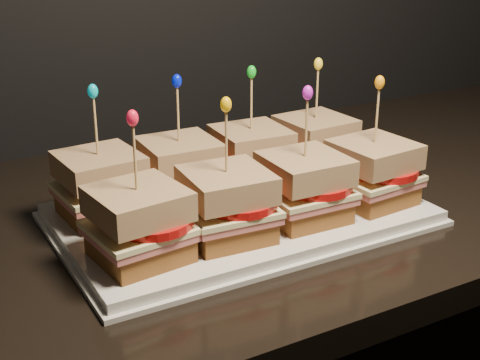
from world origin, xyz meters
TOP-DOWN VIEW (x-y plane):
  - granite_slab at (-0.42, 1.70)m, footprint 2.35×0.63m
  - platter at (-0.54, 1.63)m, footprint 0.43×0.27m
  - platter_rim at (-0.54, 1.63)m, footprint 0.44×0.28m
  - sandwich_0_bread_bot at (-0.69, 1.69)m, footprint 0.09×0.09m
  - sandwich_0_ham at (-0.69, 1.69)m, footprint 0.10×0.10m
  - sandwich_0_cheese at (-0.69, 1.69)m, footprint 0.10×0.10m
  - sandwich_0_tomato at (-0.68, 1.69)m, footprint 0.09×0.09m
  - sandwich_0_bread_top at (-0.69, 1.69)m, footprint 0.10×0.10m
  - sandwich_0_pick at (-0.69, 1.69)m, footprint 0.00×0.00m
  - sandwich_0_frill at (-0.69, 1.69)m, footprint 0.01×0.01m
  - sandwich_1_bread_bot at (-0.59, 1.69)m, footprint 0.09×0.09m
  - sandwich_1_ham at (-0.59, 1.69)m, footprint 0.10×0.10m
  - sandwich_1_cheese at (-0.59, 1.69)m, footprint 0.10×0.10m
  - sandwich_1_tomato at (-0.58, 1.69)m, footprint 0.09×0.09m
  - sandwich_1_bread_top at (-0.59, 1.69)m, footprint 0.09×0.09m
  - sandwich_1_pick at (-0.59, 1.69)m, footprint 0.00×0.00m
  - sandwich_1_frill at (-0.59, 1.69)m, footprint 0.01×0.01m
  - sandwich_2_bread_bot at (-0.48, 1.69)m, footprint 0.09×0.09m
  - sandwich_2_ham at (-0.48, 1.69)m, footprint 0.10×0.10m
  - sandwich_2_cheese at (-0.48, 1.69)m, footprint 0.10×0.10m
  - sandwich_2_tomato at (-0.47, 1.69)m, footprint 0.09×0.09m
  - sandwich_2_bread_top at (-0.48, 1.69)m, footprint 0.09×0.09m
  - sandwich_2_pick at (-0.48, 1.69)m, footprint 0.00×0.00m
  - sandwich_2_frill at (-0.48, 1.69)m, footprint 0.01×0.01m
  - sandwich_3_bread_bot at (-0.38, 1.69)m, footprint 0.09×0.09m
  - sandwich_3_ham at (-0.38, 1.69)m, footprint 0.10×0.10m
  - sandwich_3_cheese at (-0.38, 1.69)m, footprint 0.10×0.10m
  - sandwich_3_tomato at (-0.37, 1.69)m, footprint 0.09×0.09m
  - sandwich_3_bread_top at (-0.38, 1.69)m, footprint 0.09×0.09m
  - sandwich_3_pick at (-0.38, 1.69)m, footprint 0.00×0.00m
  - sandwich_3_frill at (-0.38, 1.69)m, footprint 0.01×0.01m
  - sandwich_4_bread_bot at (-0.69, 1.57)m, footprint 0.10×0.10m
  - sandwich_4_ham at (-0.69, 1.57)m, footprint 0.11×0.10m
  - sandwich_4_cheese at (-0.69, 1.57)m, footprint 0.11×0.11m
  - sandwich_4_tomato at (-0.68, 1.56)m, footprint 0.09×0.09m
  - sandwich_4_bread_top at (-0.69, 1.57)m, footprint 0.10×0.10m
  - sandwich_4_pick at (-0.69, 1.57)m, footprint 0.00×0.00m
  - sandwich_4_frill at (-0.69, 1.57)m, footprint 0.01×0.01m
  - sandwich_5_bread_bot at (-0.59, 1.57)m, footprint 0.09×0.09m
  - sandwich_5_ham at (-0.59, 1.57)m, footprint 0.10×0.10m
  - sandwich_5_cheese at (-0.59, 1.57)m, footprint 0.10×0.10m
  - sandwich_5_tomato at (-0.58, 1.56)m, footprint 0.09×0.09m
  - sandwich_5_bread_top at (-0.59, 1.57)m, footprint 0.10×0.10m
  - sandwich_5_pick at (-0.59, 1.57)m, footprint 0.00×0.00m
  - sandwich_5_frill at (-0.59, 1.57)m, footprint 0.01×0.01m
  - sandwich_6_bread_bot at (-0.48, 1.57)m, footprint 0.09×0.09m
  - sandwich_6_ham at (-0.48, 1.57)m, footprint 0.10×0.10m
  - sandwich_6_cheese at (-0.48, 1.57)m, footprint 0.10×0.10m
  - sandwich_6_tomato at (-0.47, 1.56)m, footprint 0.09×0.09m
  - sandwich_6_bread_top at (-0.48, 1.57)m, footprint 0.09×0.09m
  - sandwich_6_pick at (-0.48, 1.57)m, footprint 0.00×0.00m
  - sandwich_6_frill at (-0.48, 1.57)m, footprint 0.01×0.01m
  - sandwich_7_bread_bot at (-0.38, 1.57)m, footprint 0.09×0.09m
  - sandwich_7_ham at (-0.38, 1.57)m, footprint 0.10×0.10m
  - sandwich_7_cheese at (-0.38, 1.57)m, footprint 0.11×0.10m
  - sandwich_7_tomato at (-0.37, 1.56)m, footprint 0.09×0.09m
  - sandwich_7_bread_top at (-0.38, 1.57)m, footprint 0.10×0.10m
  - sandwich_7_pick at (-0.38, 1.57)m, footprint 0.00×0.00m
  - sandwich_7_frill at (-0.38, 1.57)m, footprint 0.01×0.01m

SIDE VIEW (x-z plane):
  - granite_slab at x=-0.42m, z-range 0.90..0.94m
  - platter_rim at x=-0.54m, z-range 0.94..0.94m
  - platter at x=-0.54m, z-range 0.94..0.96m
  - sandwich_0_bread_bot at x=-0.69m, z-range 0.96..0.98m
  - sandwich_1_bread_bot at x=-0.59m, z-range 0.96..0.98m
  - sandwich_2_bread_bot at x=-0.48m, z-range 0.96..0.98m
  - sandwich_3_bread_bot at x=-0.38m, z-range 0.96..0.98m
  - sandwich_4_bread_bot at x=-0.69m, z-range 0.96..0.98m
  - sandwich_5_bread_bot at x=-0.59m, z-range 0.96..0.98m
  - sandwich_6_bread_bot at x=-0.48m, z-range 0.96..0.98m
  - sandwich_7_bread_bot at x=-0.38m, z-range 0.96..0.98m
  - sandwich_0_ham at x=-0.69m, z-range 0.98..0.99m
  - sandwich_1_ham at x=-0.59m, z-range 0.98..0.99m
  - sandwich_2_ham at x=-0.48m, z-range 0.98..0.99m
  - sandwich_3_ham at x=-0.38m, z-range 0.98..0.99m
  - sandwich_4_ham at x=-0.69m, z-range 0.98..0.99m
  - sandwich_5_ham at x=-0.59m, z-range 0.98..0.99m
  - sandwich_6_ham at x=-0.48m, z-range 0.98..0.99m
  - sandwich_7_ham at x=-0.38m, z-range 0.98..0.99m
  - sandwich_0_cheese at x=-0.69m, z-range 0.99..0.99m
  - sandwich_1_cheese at x=-0.59m, z-range 0.99..0.99m
  - sandwich_2_cheese at x=-0.48m, z-range 0.99..0.99m
  - sandwich_3_cheese at x=-0.38m, z-range 0.99..0.99m
  - sandwich_4_cheese at x=-0.69m, z-range 0.99..0.99m
  - sandwich_5_cheese at x=-0.59m, z-range 0.99..0.99m
  - sandwich_6_cheese at x=-0.48m, z-range 0.99..0.99m
  - sandwich_7_cheese at x=-0.38m, z-range 0.99..0.99m
  - sandwich_0_tomato at x=-0.68m, z-range 0.99..1.00m
  - sandwich_1_tomato at x=-0.58m, z-range 0.99..1.00m
  - sandwich_2_tomato at x=-0.47m, z-range 0.99..1.00m
  - sandwich_3_tomato at x=-0.37m, z-range 0.99..1.00m
  - sandwich_4_tomato at x=-0.68m, z-range 0.99..1.00m
  - sandwich_5_tomato at x=-0.58m, z-range 0.99..1.00m
  - sandwich_6_tomato at x=-0.47m, z-range 0.99..1.00m
  - sandwich_7_tomato at x=-0.37m, z-range 0.99..1.00m
  - sandwich_0_bread_top at x=-0.69m, z-range 1.00..1.03m
  - sandwich_1_bread_top at x=-0.59m, z-range 1.00..1.03m
  - sandwich_2_bread_top at x=-0.48m, z-range 1.00..1.03m
  - sandwich_3_bread_top at x=-0.38m, z-range 1.00..1.03m
  - sandwich_4_bread_top at x=-0.69m, z-range 1.00..1.03m
  - sandwich_5_bread_top at x=-0.59m, z-range 1.00..1.03m
  - sandwich_6_bread_top at x=-0.48m, z-range 1.00..1.03m
  - sandwich_7_bread_top at x=-0.38m, z-range 1.00..1.03m
  - sandwich_0_pick at x=-0.69m, z-range 1.02..1.11m
  - sandwich_1_pick at x=-0.59m, z-range 1.02..1.11m
  - sandwich_2_pick at x=-0.48m, z-range 1.02..1.11m
  - sandwich_3_pick at x=-0.38m, z-range 1.02..1.11m
  - sandwich_4_pick at x=-0.69m, z-range 1.02..1.11m
  - sandwich_5_pick at x=-0.59m, z-range 1.02..1.11m
  - sandwich_6_pick at x=-0.48m, z-range 1.02..1.11m
  - sandwich_7_pick at x=-0.38m, z-range 1.02..1.11m
  - sandwich_0_frill at x=-0.69m, z-range 1.10..1.12m
  - sandwich_1_frill at x=-0.59m, z-range 1.10..1.12m
  - sandwich_2_frill at x=-0.48m, z-range 1.10..1.12m
  - sandwich_3_frill at x=-0.38m, z-range 1.10..1.12m
  - sandwich_4_frill at x=-0.69m, z-range 1.10..1.12m
  - sandwich_5_frill at x=-0.59m, z-range 1.10..1.12m
  - sandwich_6_frill at x=-0.48m, z-range 1.10..1.12m
  - sandwich_7_frill at x=-0.38m, z-range 1.10..1.12m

